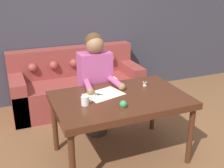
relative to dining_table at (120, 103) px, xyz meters
name	(u,v)px	position (x,y,z in m)	size (l,w,h in m)	color
ground_plane	(126,160)	(0.03, -0.09, -0.65)	(16.00, 16.00, 0.00)	brown
wall_back	(74,17)	(0.03, 1.85, 0.65)	(8.00, 0.06, 2.60)	#383842
dining_table	(120,103)	(0.00, 0.00, 0.00)	(1.39, 0.90, 0.72)	#472314
couch	(77,86)	(-0.08, 1.47, -0.34)	(1.93, 0.78, 0.88)	brown
person	(95,85)	(-0.08, 0.57, 0.01)	(0.44, 0.59, 1.29)	#33281E
pattern_paper_main	(104,94)	(-0.14, 0.12, 0.07)	(0.44, 0.37, 0.00)	beige
scissors	(101,95)	(-0.17, 0.12, 0.07)	(0.19, 0.15, 0.01)	silver
mug	(85,101)	(-0.39, -0.05, 0.12)	(0.11, 0.08, 0.09)	silver
thread_spool	(145,84)	(0.38, 0.18, 0.09)	(0.04, 0.04, 0.05)	beige
pin_cushion	(123,104)	(-0.08, -0.24, 0.10)	(0.07, 0.07, 0.07)	#4C3828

